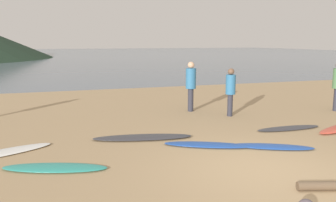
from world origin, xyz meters
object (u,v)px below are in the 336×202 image
(surfboard_2, at_px, (55,168))
(surfboard_4, at_px, (208,145))
(surfboard_6, at_px, (289,128))
(person_1, at_px, (231,88))
(person_3, at_px, (191,82))
(surfboard_3, at_px, (143,137))
(surfboard_5, at_px, (272,147))

(surfboard_2, bearing_deg, surfboard_4, 25.78)
(surfboard_4, relative_size, surfboard_6, 1.04)
(surfboard_6, relative_size, person_1, 1.26)
(person_3, bearing_deg, surfboard_3, -174.98)
(surfboard_2, distance_m, person_1, 6.72)
(surfboard_2, xyz_separation_m, surfboard_6, (6.52, 1.25, -0.00))
(surfboard_3, height_order, surfboard_6, surfboard_3)
(surfboard_6, bearing_deg, person_1, 110.97)
(surfboard_4, relative_size, person_1, 1.31)
(surfboard_5, bearing_deg, surfboard_6, 68.12)
(person_3, bearing_deg, person_1, -95.23)
(surfboard_3, bearing_deg, surfboard_5, -20.64)
(surfboard_3, distance_m, person_1, 4.07)
(surfboard_2, relative_size, surfboard_4, 0.99)
(surfboard_5, relative_size, person_1, 1.21)
(surfboard_2, distance_m, surfboard_6, 6.64)
(surfboard_3, relative_size, person_1, 1.59)
(surfboard_3, bearing_deg, surfboard_6, 6.52)
(surfboard_5, distance_m, surfboard_6, 2.06)
(surfboard_6, xyz_separation_m, person_1, (-0.80, 2.15, 0.94))
(surfboard_2, xyz_separation_m, surfboard_5, (5.00, -0.13, 0.00))
(surfboard_4, bearing_deg, surfboard_3, 165.89)
(surfboard_3, height_order, surfboard_4, surfboard_3)
(person_1, relative_size, person_3, 0.90)
(surfboard_5, bearing_deg, person_3, 118.93)
(surfboard_5, bearing_deg, surfboard_2, -155.75)
(surfboard_5, height_order, person_3, person_3)
(surfboard_3, bearing_deg, person_3, 60.78)
(person_1, bearing_deg, surfboard_4, -15.86)
(surfboard_2, relative_size, surfboard_3, 0.81)
(surfboard_5, distance_m, person_1, 3.72)
(surfboard_6, bearing_deg, surfboard_2, -168.49)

